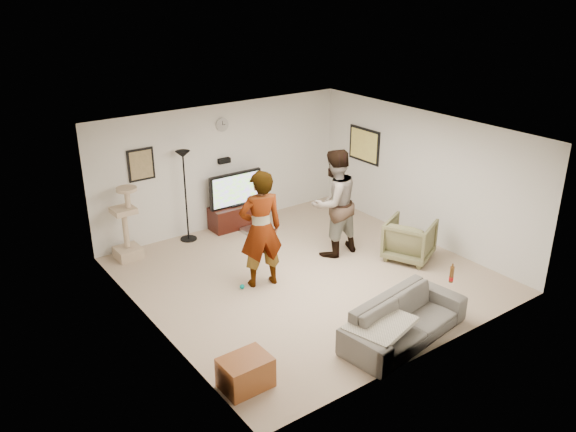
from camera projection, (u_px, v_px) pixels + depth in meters
floor at (306, 275)px, 10.04m from camera, size 5.50×5.50×0.02m
ceiling at (308, 132)px, 9.08m from camera, size 5.50×5.50×0.02m
wall_back at (223, 166)px, 11.62m from camera, size 5.50×0.04×2.50m
wall_front at (437, 271)px, 7.50m from camera, size 5.50×0.04×2.50m
wall_left at (150, 250)px, 8.07m from camera, size 0.04×5.50×2.50m
wall_right at (422, 176)px, 11.04m from camera, size 0.04×5.50×2.50m
wall_clock at (222, 125)px, 11.27m from camera, size 0.26×0.04×0.26m
wall_speaker at (224, 161)px, 11.52m from camera, size 0.25×0.10×0.10m
picture_back at (141, 165)px, 10.55m from camera, size 0.42×0.03×0.52m
picture_right at (364, 145)px, 12.14m from camera, size 0.03×0.78×0.62m
tv_stand at (237, 216)px, 11.90m from camera, size 1.12×0.45×0.47m
console_box at (252, 229)px, 11.74m from camera, size 0.40×0.30×0.07m
tv at (236, 189)px, 11.67m from camera, size 1.16×0.08×0.69m
tv_screen at (237, 190)px, 11.64m from camera, size 1.06×0.01×0.60m
floor_lamp at (186, 197)px, 11.04m from camera, size 0.32×0.32×1.78m
cat_tree at (125, 223)px, 10.39m from camera, size 0.45×0.45×1.37m
person_left at (261, 229)px, 9.38m from camera, size 0.81×0.63×1.98m
person_right at (334, 203)px, 10.45m from camera, size 0.99×0.78×1.98m
sofa at (405, 319)px, 8.19m from camera, size 2.13×1.08×0.59m
throw_blanket at (380, 324)px, 7.89m from camera, size 1.05×0.91×0.06m
beer_bottle at (452, 274)px, 8.53m from camera, size 0.06×0.06×0.25m
armchair at (410, 240)px, 10.49m from camera, size 1.08×1.06×0.74m
side_table at (246, 373)px, 7.24m from camera, size 0.62×0.47×0.41m
toy_ball at (242, 287)px, 9.58m from camera, size 0.08×0.08×0.08m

